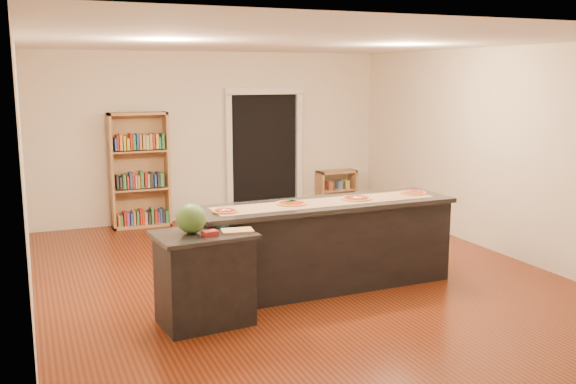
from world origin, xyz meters
name	(u,v)px	position (x,y,z in m)	size (l,w,h in m)	color
room	(294,162)	(0.00, 0.00, 1.40)	(6.00, 7.00, 2.80)	beige
doorway	(264,146)	(0.90, 3.46, 1.20)	(1.40, 0.09, 2.21)	black
kitchen_island	(325,245)	(0.15, -0.56, 0.50)	(3.04, 0.82, 1.00)	black
side_counter	(204,278)	(-1.43, -1.11, 0.47)	(0.93, 0.68, 0.92)	black
bookshelf	(140,170)	(-1.29, 3.29, 0.92)	(0.92, 0.33, 1.84)	tan
low_shelf	(336,190)	(2.24, 3.30, 0.36)	(0.71, 0.30, 0.71)	tan
waste_bin	(194,214)	(-0.45, 3.19, 0.15)	(0.21, 0.21, 0.31)	#65A2E1
kraft_paper	(326,202)	(0.15, -0.57, 1.00)	(2.64, 0.47, 0.00)	#AA7A57
watermelon	(191,219)	(-1.54, -1.08, 1.07)	(0.29, 0.29, 0.29)	#144214
cutting_board	(237,231)	(-1.11, -1.20, 0.93)	(0.30, 0.20, 0.02)	tan
package_red	(210,233)	(-1.40, -1.25, 0.95)	(0.14, 0.10, 0.05)	maroon
package_teal	(221,223)	(-1.19, -0.92, 0.95)	(0.17, 0.17, 0.06)	#195966
pizza_a	(225,211)	(-1.06, -0.64, 1.01)	(0.28, 0.28, 0.02)	#B98147
pizza_b	(291,203)	(-0.26, -0.53, 1.01)	(0.35, 0.35, 0.02)	#B98147
pizza_c	(357,198)	(0.55, -0.55, 1.01)	(0.35, 0.35, 0.02)	#B98147
pizza_d	(413,193)	(1.36, -0.50, 1.01)	(0.34, 0.34, 0.02)	#B98147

